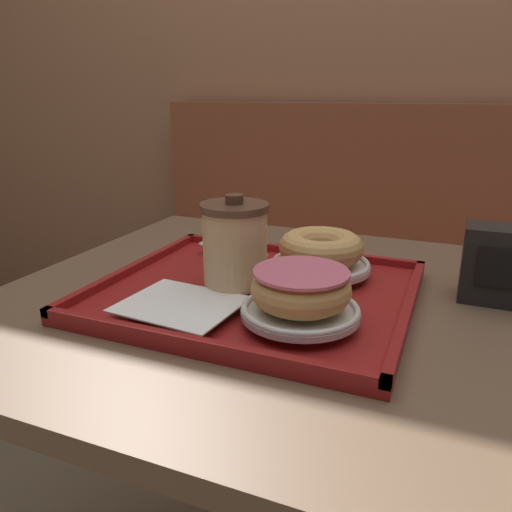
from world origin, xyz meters
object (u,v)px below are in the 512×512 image
(donut_chocolate_glazed, at_px, (301,288))
(spoon, at_px, (216,247))
(napkin_dispenser, at_px, (498,265))
(coffee_cup_front, at_px, (235,244))
(donut_plain, at_px, (321,247))

(donut_chocolate_glazed, xyz_separation_m, spoon, (-0.22, 0.21, -0.03))
(donut_chocolate_glazed, relative_size, spoon, 0.90)
(spoon, bearing_deg, donut_chocolate_glazed, 142.12)
(napkin_dispenser, bearing_deg, coffee_cup_front, -158.60)
(donut_plain, bearing_deg, napkin_dispenser, 6.73)
(donut_chocolate_glazed, relative_size, donut_plain, 0.95)
(coffee_cup_front, bearing_deg, spoon, 125.99)
(spoon, bearing_deg, coffee_cup_front, 131.38)
(coffee_cup_front, xyz_separation_m, donut_chocolate_glazed, (0.12, -0.07, -0.02))
(donut_chocolate_glazed, bearing_deg, donut_plain, 97.48)
(coffee_cup_front, relative_size, spoon, 0.95)
(coffee_cup_front, height_order, donut_chocolate_glazed, coffee_cup_front)
(spoon, bearing_deg, donut_plain, 176.40)
(donut_plain, xyz_separation_m, napkin_dispenser, (0.25, 0.03, -0.00))
(coffee_cup_front, xyz_separation_m, napkin_dispenser, (0.35, 0.14, -0.03))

